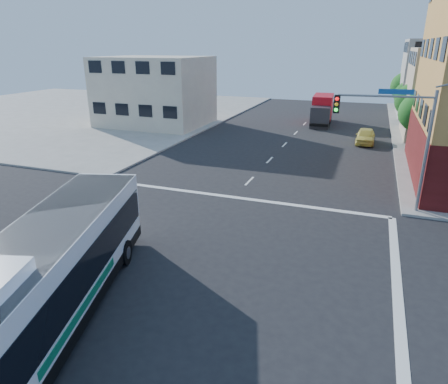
% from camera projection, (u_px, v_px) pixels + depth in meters
% --- Properties ---
extents(ground, '(120.00, 120.00, 0.00)m').
position_uv_depth(ground, '(163.00, 271.00, 17.32)').
color(ground, black).
rests_on(ground, ground).
extents(sidewalk_nw, '(50.00, 50.00, 0.15)m').
position_uv_depth(sidewalk_nw, '(67.00, 111.00, 59.46)').
color(sidewalk_nw, gray).
rests_on(sidewalk_nw, ground).
extents(building_west, '(12.06, 10.06, 8.00)m').
position_uv_depth(building_west, '(155.00, 92.00, 47.86)').
color(building_west, beige).
rests_on(building_west, ground).
extents(signal_mast_ne, '(7.91, 1.13, 8.07)m').
position_uv_depth(signal_mast_ne, '(396.00, 127.00, 22.02)').
color(signal_mast_ne, gray).
rests_on(signal_mast_ne, ground).
extents(street_tree_a, '(3.60, 3.60, 5.53)m').
position_uv_depth(street_tree_a, '(420.00, 110.00, 36.83)').
color(street_tree_a, '#331F12').
rests_on(street_tree_a, ground).
extents(street_tree_b, '(3.80, 3.80, 5.79)m').
position_uv_depth(street_tree_b, '(414.00, 98.00, 43.82)').
color(street_tree_b, '#331F12').
rests_on(street_tree_b, ground).
extents(street_tree_c, '(3.40, 3.40, 5.29)m').
position_uv_depth(street_tree_c, '(409.00, 93.00, 50.97)').
color(street_tree_c, '#331F12').
rests_on(street_tree_c, ground).
extents(street_tree_d, '(4.00, 4.00, 6.03)m').
position_uv_depth(street_tree_d, '(406.00, 85.00, 57.88)').
color(street_tree_d, '#331F12').
rests_on(street_tree_d, ground).
extents(transit_bus, '(6.35, 13.26, 3.85)m').
position_uv_depth(transit_bus, '(47.00, 277.00, 13.38)').
color(transit_bus, black).
rests_on(transit_bus, ground).
extents(box_truck, '(2.66, 7.75, 3.44)m').
position_uv_depth(box_truck, '(322.00, 110.00, 49.25)').
color(box_truck, '#2B2A30').
rests_on(box_truck, ground).
extents(parked_car, '(1.80, 4.38, 1.49)m').
position_uv_depth(parked_car, '(365.00, 136.00, 39.64)').
color(parked_car, '#E3D459').
rests_on(parked_car, ground).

